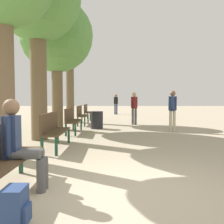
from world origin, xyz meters
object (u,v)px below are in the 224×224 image
(bench_row_4, at_px, (86,111))
(person_seated, at_px, (19,142))
(tree_row_1, at_px, (37,1))
(backpack, at_px, (15,208))
(tree_row_2, at_px, (56,37))
(pedestrian_near, at_px, (115,103))
(bench_row_3, at_px, (81,114))
(trash_bin, at_px, (96,120))
(bench_row_2, at_px, (71,118))
(bench_row_0, at_px, (3,152))
(tree_row_3, at_px, (69,38))
(pedestrian_far, at_px, (133,106))
(pedestrian_mid, at_px, (172,108))
(bench_row_1, at_px, (53,128))

(bench_row_4, distance_m, person_seated, 12.16)
(tree_row_1, distance_m, backpack, 7.11)
(tree_row_2, height_order, pedestrian_near, tree_row_2)
(pedestrian_near, bearing_deg, bench_row_4, -110.47)
(bench_row_3, bearing_deg, bench_row_4, 90.00)
(pedestrian_near, height_order, trash_bin, pedestrian_near)
(bench_row_2, relative_size, bench_row_4, 1.00)
(bench_row_0, bearing_deg, trash_bin, 83.14)
(bench_row_2, height_order, tree_row_3, tree_row_3)
(bench_row_2, relative_size, bench_row_3, 1.00)
(bench_row_2, relative_size, pedestrian_near, 1.05)
(pedestrian_far, bearing_deg, bench_row_4, 131.78)
(pedestrian_far, bearing_deg, tree_row_2, -151.15)
(bench_row_2, bearing_deg, bench_row_4, 90.00)
(bench_row_0, height_order, tree_row_2, tree_row_2)
(bench_row_3, bearing_deg, trash_bin, -61.92)
(tree_row_1, xyz_separation_m, pedestrian_far, (3.50, 4.64, -3.49))
(bench_row_0, xyz_separation_m, bench_row_4, (0.00, 12.16, 0.00))
(tree_row_1, distance_m, pedestrian_far, 6.78)
(bench_row_0, bearing_deg, bench_row_2, 90.00)
(person_seated, bearing_deg, bench_row_3, 91.49)
(bench_row_2, height_order, tree_row_1, tree_row_1)
(pedestrian_near, bearing_deg, tree_row_3, -111.79)
(pedestrian_near, height_order, pedestrian_far, pedestrian_near)
(tree_row_2, height_order, person_seated, tree_row_2)
(pedestrian_near, bearing_deg, bench_row_0, -96.27)
(tree_row_3, distance_m, trash_bin, 5.56)
(bench_row_0, distance_m, pedestrian_mid, 7.72)
(tree_row_2, bearing_deg, bench_row_1, -79.16)
(bench_row_0, relative_size, pedestrian_far, 1.07)
(backpack, distance_m, pedestrian_near, 18.35)
(pedestrian_mid, xyz_separation_m, pedestrian_far, (-1.34, 2.56, 0.00))
(pedestrian_mid, relative_size, pedestrian_far, 1.00)
(bench_row_3, bearing_deg, bench_row_1, -90.00)
(bench_row_4, bearing_deg, tree_row_1, -95.94)
(backpack, bearing_deg, tree_row_1, 103.78)
(tree_row_1, height_order, tree_row_3, tree_row_3)
(tree_row_3, xyz_separation_m, pedestrian_mid, (4.84, -3.93, -3.76))
(person_seated, xyz_separation_m, backpack, (0.33, -1.05, -0.50))
(bench_row_0, relative_size, backpack, 4.12)
(bench_row_2, bearing_deg, trash_bin, 56.67)
(backpack, distance_m, pedestrian_far, 10.44)
(bench_row_4, distance_m, tree_row_1, 8.63)
(tree_row_1, xyz_separation_m, person_seated, (1.03, -4.49, -3.73))
(tree_row_1, relative_size, tree_row_3, 0.97)
(pedestrian_near, bearing_deg, pedestrian_far, -84.27)
(backpack, relative_size, trash_bin, 0.56)
(tree_row_1, bearing_deg, pedestrian_mid, 23.27)
(bench_row_0, bearing_deg, bench_row_1, 90.00)
(bench_row_4, bearing_deg, person_seated, -88.89)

